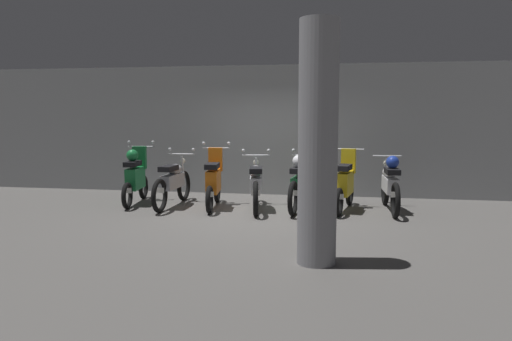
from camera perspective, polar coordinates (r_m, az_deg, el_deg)
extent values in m
plane|color=#565451|center=(8.83, -0.55, -5.30)|extent=(80.00, 80.00, 0.00)
cube|color=gray|center=(11.03, 1.67, 4.85)|extent=(16.00, 0.30, 2.96)
torus|color=black|center=(10.69, -13.40, -1.94)|extent=(0.16, 0.54, 0.53)
torus|color=black|center=(9.61, -15.25, -2.95)|extent=(0.16, 0.54, 0.53)
cube|color=#197238|center=(10.11, -14.32, -0.91)|extent=(0.31, 0.76, 0.44)
cube|color=#197238|center=(10.40, -13.84, 1.53)|extent=(0.29, 0.15, 0.48)
cube|color=black|center=(9.92, -14.64, 0.80)|extent=(0.30, 0.55, 0.10)
cylinder|color=#B7BABF|center=(10.51, -13.67, 2.79)|extent=(0.56, 0.11, 0.04)
sphere|color=#B7BABF|center=(10.58, -15.04, 3.32)|extent=(0.07, 0.07, 0.07)
sphere|color=#B7BABF|center=(10.44, -12.31, 3.35)|extent=(0.07, 0.07, 0.07)
cylinder|color=#B7BABF|center=(10.60, -13.53, 0.27)|extent=(0.07, 0.15, 0.85)
sphere|color=silver|center=(10.57, -13.58, 2.00)|extent=(0.12, 0.12, 0.12)
cube|color=white|center=(9.61, -15.23, -2.34)|extent=(0.16, 0.03, 0.10)
sphere|color=#197238|center=(9.91, -14.67, 1.78)|extent=(0.24, 0.24, 0.24)
torus|color=black|center=(10.28, -8.68, -1.83)|extent=(0.11, 0.65, 0.65)
torus|color=black|center=(9.09, -11.54, -3.00)|extent=(0.11, 0.65, 0.65)
cube|color=#9EA0A8|center=(9.66, -10.04, -1.27)|extent=(0.25, 0.84, 0.28)
ellipsoid|color=#9EA0A8|center=(9.77, -9.73, 0.13)|extent=(0.28, 0.45, 0.22)
cube|color=black|center=(9.46, -10.49, 0.26)|extent=(0.26, 0.53, 0.10)
cylinder|color=#B7BABF|center=(10.11, -8.96, 1.96)|extent=(0.56, 0.06, 0.04)
sphere|color=#B7BABF|center=(10.20, -10.34, 2.53)|extent=(0.07, 0.07, 0.07)
sphere|color=#B7BABF|center=(10.01, -7.57, 2.51)|extent=(0.07, 0.07, 0.07)
cylinder|color=#B7BABF|center=(10.19, -8.82, -0.09)|extent=(0.06, 0.16, 0.65)
sphere|color=silver|center=(10.17, -8.84, 1.14)|extent=(0.12, 0.12, 0.12)
cube|color=white|center=(9.10, -11.49, -2.36)|extent=(0.16, 0.02, 0.10)
torus|color=black|center=(10.00, -4.70, -2.36)|extent=(0.16, 0.54, 0.53)
torus|color=black|center=(8.88, -5.62, -3.53)|extent=(0.16, 0.54, 0.53)
cube|color=orange|center=(9.40, -5.15, -1.29)|extent=(0.31, 0.76, 0.44)
cube|color=orange|center=(9.69, -4.90, 1.34)|extent=(0.29, 0.15, 0.48)
cube|color=black|center=(9.20, -5.30, 0.55)|extent=(0.30, 0.55, 0.10)
cylinder|color=#B7BABF|center=(9.81, -4.81, 2.69)|extent=(0.56, 0.11, 0.04)
sphere|color=#B7BABF|center=(9.84, -6.32, 3.27)|extent=(0.07, 0.07, 0.07)
sphere|color=#B7BABF|center=(9.77, -3.30, 3.28)|extent=(0.07, 0.07, 0.07)
cylinder|color=#B7BABF|center=(9.90, -4.75, 0.00)|extent=(0.07, 0.15, 0.85)
sphere|color=silver|center=(9.87, -4.77, 1.84)|extent=(0.12, 0.12, 0.12)
cube|color=white|center=(8.88, -5.61, -2.87)|extent=(0.16, 0.03, 0.10)
torus|color=black|center=(9.88, 0.00, -2.10)|extent=(0.19, 0.66, 0.65)
torus|color=black|center=(8.60, -0.04, -3.42)|extent=(0.19, 0.66, 0.65)
cube|color=silver|center=(9.21, -0.02, -1.55)|extent=(0.35, 0.86, 0.28)
ellipsoid|color=silver|center=(9.33, -0.02, -0.08)|extent=(0.33, 0.48, 0.22)
cube|color=black|center=(8.99, -0.03, 0.05)|extent=(0.32, 0.55, 0.10)
cylinder|color=#B7BABF|center=(9.69, -0.01, 1.84)|extent=(0.56, 0.13, 0.04)
sphere|color=#B7BABF|center=(9.69, -1.54, 2.43)|extent=(0.07, 0.07, 0.07)
sphere|color=#B7BABF|center=(9.69, 1.53, 2.43)|extent=(0.07, 0.07, 0.07)
cylinder|color=#B7BABF|center=(9.78, 0.00, -0.30)|extent=(0.08, 0.17, 0.65)
sphere|color=silver|center=(9.76, 0.00, 0.99)|extent=(0.12, 0.12, 0.12)
cube|color=white|center=(8.60, -0.04, -2.74)|extent=(0.16, 0.04, 0.10)
torus|color=black|center=(9.91, 6.08, -2.12)|extent=(0.17, 0.66, 0.65)
torus|color=black|center=(8.65, 4.50, -3.38)|extent=(0.17, 0.66, 0.65)
cube|color=#197238|center=(9.25, 5.35, -1.55)|extent=(0.32, 0.85, 0.28)
ellipsoid|color=#197238|center=(9.37, 5.56, -0.08)|extent=(0.31, 0.47, 0.22)
cube|color=black|center=(9.03, 5.15, 0.05)|extent=(0.30, 0.55, 0.10)
cylinder|color=#B7BABF|center=(9.72, 6.02, 1.82)|extent=(0.56, 0.10, 0.04)
sphere|color=#B7BABF|center=(9.77, 4.52, 2.44)|extent=(0.07, 0.07, 0.07)
sphere|color=#B7BABF|center=(9.67, 7.54, 2.36)|extent=(0.07, 0.07, 0.07)
cylinder|color=#B7BABF|center=(9.81, 6.05, -0.31)|extent=(0.07, 0.16, 0.65)
sphere|color=silver|center=(9.79, 6.06, 0.97)|extent=(0.12, 0.12, 0.12)
cube|color=white|center=(8.66, 4.54, -2.70)|extent=(0.16, 0.03, 0.10)
sphere|color=silver|center=(9.01, 5.16, 1.13)|extent=(0.24, 0.24, 0.24)
torus|color=black|center=(9.84, 11.22, -2.62)|extent=(0.19, 0.54, 0.53)
torus|color=black|center=(8.72, 9.95, -3.78)|extent=(0.19, 0.54, 0.53)
cube|color=gold|center=(9.24, 10.66, -1.51)|extent=(0.36, 0.76, 0.44)
cube|color=gold|center=(9.53, 11.07, 1.15)|extent=(0.30, 0.17, 0.48)
cube|color=black|center=(9.04, 10.52, 0.36)|extent=(0.34, 0.56, 0.10)
cylinder|color=#B7BABF|center=(9.64, 11.24, 2.52)|extent=(0.56, 0.14, 0.04)
cylinder|color=#B7BABF|center=(9.73, 11.23, -0.22)|extent=(0.08, 0.16, 0.85)
sphere|color=silver|center=(9.70, 11.27, 1.65)|extent=(0.12, 0.12, 0.12)
cube|color=white|center=(8.73, 9.99, -3.11)|extent=(0.16, 0.04, 0.10)
torus|color=black|center=(10.06, 15.29, -2.18)|extent=(0.12, 0.65, 0.65)
torus|color=black|center=(8.79, 16.43, -3.48)|extent=(0.12, 0.65, 0.65)
cube|color=silver|center=(9.39, 15.86, -1.64)|extent=(0.25, 0.84, 0.28)
ellipsoid|color=silver|center=(9.52, 15.76, -0.20)|extent=(0.28, 0.45, 0.22)
cube|color=black|center=(9.18, 16.08, -0.08)|extent=(0.26, 0.53, 0.10)
cylinder|color=#B7BABF|center=(9.88, 15.49, 1.69)|extent=(0.56, 0.06, 0.04)
cylinder|color=#B7BABF|center=(9.96, 15.38, -0.41)|extent=(0.06, 0.16, 0.65)
sphere|color=silver|center=(9.94, 15.42, 0.85)|extent=(0.12, 0.12, 0.12)
cube|color=white|center=(8.80, 16.43, -2.80)|extent=(0.16, 0.02, 0.10)
sphere|color=#1E389E|center=(9.16, 16.11, 0.98)|extent=(0.24, 0.24, 0.24)
cylinder|color=gray|center=(5.79, 7.46, 3.16)|extent=(0.48, 0.48, 2.96)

